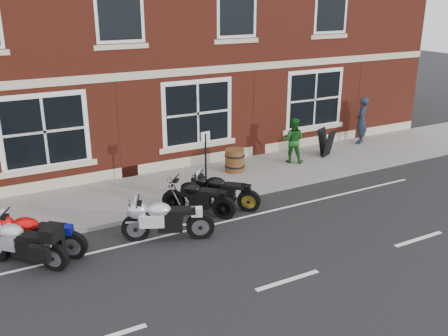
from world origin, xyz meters
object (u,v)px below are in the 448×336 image
Objects in this scene: moto_sport_red at (36,234)px; barrel_planter at (235,160)px; moto_sport_black at (222,190)px; a_board_sign at (326,142)px; pedestrian_left at (361,120)px; pedestrian_right at (293,140)px; moto_naked_black at (197,196)px; parking_sign at (206,161)px; moto_touring_silver at (21,240)px; moto_sport_silver at (166,218)px.

moto_sport_red reaches higher than barrel_planter.
moto_sport_black is 2.88m from barrel_planter.
moto_sport_red is 2.02× the size of a_board_sign.
pedestrian_left is 1.15× the size of pedestrian_right.
moto_sport_red is 2.63× the size of barrel_planter.
moto_naked_black is 3.45m from barrel_planter.
pedestrian_right is at bearing 15.14° from parking_sign.
a_board_sign reaches higher than moto_sport_black.
pedestrian_right reaches higher than a_board_sign.
pedestrian_right is at bearing -28.45° from moto_touring_silver.
pedestrian_left is at bearing 5.04° from barrel_planter.
barrel_planter is at bearing -34.50° from pedestrian_left.
a_board_sign is at bearing -139.30° from pedestrian_right.
a_board_sign is at bearing -23.85° from pedestrian_left.
parking_sign reaches higher than pedestrian_right.
pedestrian_left is (13.27, 3.45, 0.44)m from moto_touring_silver.
moto_sport_red is 4.98m from parking_sign.
parking_sign reaches higher than moto_sport_black.
moto_touring_silver is 7.73m from barrel_planter.
moto_naked_black is 2.19× the size of barrel_planter.
pedestrian_left is 3.89m from pedestrian_right.
moto_sport_silver is at bearing -68.71° from moto_sport_red.
pedestrian_right is 1.62× the size of a_board_sign.
moto_naked_black is at bearing -52.32° from moto_sport_red.
moto_naked_black is at bearing 175.02° from a_board_sign.
moto_touring_silver reaches higher than moto_sport_silver.
parking_sign is (0.55, 0.57, 0.75)m from moto_naked_black.
pedestrian_right is 2.32m from barrel_planter.
a_board_sign reaches higher than moto_naked_black.
pedestrian_left reaches higher than a_board_sign.
moto_sport_silver is 1.64m from moto_naked_black.
pedestrian_left is 6.15m from barrel_planter.
barrel_planter is (6.81, 2.71, -0.09)m from moto_sport_red.
moto_touring_silver is at bearing -173.80° from parking_sign.
barrel_planter is (7.16, 2.91, -0.10)m from moto_touring_silver.
moto_sport_black is at bearing -38.45° from moto_touring_silver.
moto_sport_black is 1.03× the size of pedestrian_right.
barrel_planter is 2.78m from parking_sign.
moto_sport_black is 8.35m from pedestrian_left.
barrel_planter is at bearing -24.72° from moto_sport_silver.
a_board_sign is at bearing -30.49° from moto_touring_silver.
moto_naked_black is 1.09m from parking_sign.
moto_touring_silver is 5.47m from moto_sport_black.
moto_sport_silver is at bearing 178.26° from a_board_sign.
moto_sport_red is (0.35, 0.19, -0.01)m from moto_touring_silver.
pedestrian_right is (9.44, 2.77, 0.32)m from moto_touring_silver.
moto_sport_black is 0.78× the size of moto_sport_silver.
moto_sport_silver is (2.96, -0.61, -0.00)m from moto_sport_red.
pedestrian_right is 1.58m from a_board_sign.
moto_sport_black is (5.43, 0.61, -0.05)m from moto_touring_silver.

